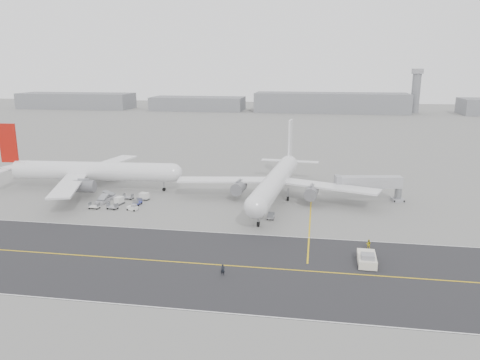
% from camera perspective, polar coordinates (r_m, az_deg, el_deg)
% --- Properties ---
extents(ground, '(700.00, 700.00, 0.00)m').
position_cam_1_polar(ground, '(102.61, -8.64, -5.59)').
color(ground, gray).
rests_on(ground, ground).
extents(taxiway, '(220.00, 59.00, 0.03)m').
position_cam_1_polar(taxiway, '(85.23, -9.11, -9.74)').
color(taxiway, '#2A2A2C').
rests_on(taxiway, ground).
extents(horizon_buildings, '(520.00, 28.00, 28.00)m').
position_cam_1_polar(horizon_buildings, '(353.50, 9.29, 8.18)').
color(horizon_buildings, gray).
rests_on(horizon_buildings, ground).
extents(control_tower, '(7.00, 7.00, 31.25)m').
position_cam_1_polar(control_tower, '(363.97, 20.66, 10.22)').
color(control_tower, gray).
rests_on(control_tower, ground).
extents(airliner_a, '(52.83, 52.10, 18.22)m').
position_cam_1_polar(airliner_a, '(136.36, -17.92, 1.06)').
color(airliner_a, white).
rests_on(airliner_a, ground).
extents(airliner_b, '(51.88, 52.66, 18.17)m').
position_cam_1_polar(airliner_b, '(119.53, 4.43, -0.05)').
color(airliner_b, white).
rests_on(airliner_b, ground).
extents(pushback_tug, '(3.24, 8.46, 2.41)m').
position_cam_1_polar(pushback_tug, '(85.53, 15.21, -9.27)').
color(pushback_tug, silver).
rests_on(pushback_tug, ground).
extents(jet_bridge, '(17.92, 6.17, 6.68)m').
position_cam_1_polar(jet_bridge, '(122.94, 15.51, -0.41)').
color(jet_bridge, gray).
rests_on(jet_bridge, ground).
extents(gse_cluster, '(19.58, 19.10, 1.96)m').
position_cam_1_polar(gse_cluster, '(120.85, -14.40, -2.87)').
color(gse_cluster, gray).
rests_on(gse_cluster, ground).
extents(stray_dolly, '(1.50, 2.37, 1.44)m').
position_cam_1_polar(stray_dolly, '(106.14, 3.76, -4.79)').
color(stray_dolly, silver).
rests_on(stray_dolly, ground).
extents(ground_crew_a, '(0.80, 0.65, 1.91)m').
position_cam_1_polar(ground_crew_a, '(78.63, -2.10, -10.91)').
color(ground_crew_a, black).
rests_on(ground_crew_a, ground).
extents(ground_crew_b, '(1.01, 0.84, 1.88)m').
position_cam_1_polar(ground_crew_b, '(92.40, 15.39, -7.55)').
color(ground_crew_b, gold).
rests_on(ground_crew_b, ground).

